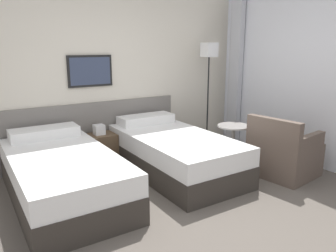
{
  "coord_description": "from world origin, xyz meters",
  "views": [
    {
      "loc": [
        -1.88,
        -2.33,
        1.65
      ],
      "look_at": [
        0.3,
        1.08,
        0.67
      ],
      "focal_mm": 35.0,
      "sensor_mm": 36.0,
      "label": 1
    }
  ],
  "objects_px": {
    "bed_near_door": "(63,175)",
    "side_table": "(233,138)",
    "nightstand": "(100,149)",
    "armchair": "(283,155)",
    "bed_near_window": "(174,152)",
    "floor_lamp": "(209,63)"
  },
  "relations": [
    {
      "from": "floor_lamp",
      "to": "armchair",
      "type": "distance_m",
      "value": 1.92
    },
    {
      "from": "bed_near_window",
      "to": "side_table",
      "type": "bearing_deg",
      "value": -19.14
    },
    {
      "from": "bed_near_window",
      "to": "armchair",
      "type": "bearing_deg",
      "value": -37.49
    },
    {
      "from": "bed_near_door",
      "to": "side_table",
      "type": "height_order",
      "value": "bed_near_door"
    },
    {
      "from": "bed_near_window",
      "to": "armchair",
      "type": "relative_size",
      "value": 2.49
    },
    {
      "from": "bed_near_door",
      "to": "nightstand",
      "type": "xyz_separation_m",
      "value": [
        0.74,
        0.79,
        -0.03
      ]
    },
    {
      "from": "bed_near_door",
      "to": "nightstand",
      "type": "distance_m",
      "value": 1.08
    },
    {
      "from": "bed_near_door",
      "to": "side_table",
      "type": "xyz_separation_m",
      "value": [
        2.28,
        -0.28,
        0.15
      ]
    },
    {
      "from": "bed_near_door",
      "to": "armchair",
      "type": "bearing_deg",
      "value": -18.48
    },
    {
      "from": "bed_near_door",
      "to": "side_table",
      "type": "relative_size",
      "value": 3.4
    },
    {
      "from": "nightstand",
      "to": "floor_lamp",
      "type": "bearing_deg",
      "value": -3.29
    },
    {
      "from": "side_table",
      "to": "nightstand",
      "type": "bearing_deg",
      "value": 145.39
    },
    {
      "from": "nightstand",
      "to": "armchair",
      "type": "bearing_deg",
      "value": -41.49
    },
    {
      "from": "bed_near_door",
      "to": "bed_near_window",
      "type": "height_order",
      "value": "same"
    },
    {
      "from": "nightstand",
      "to": "floor_lamp",
      "type": "height_order",
      "value": "floor_lamp"
    },
    {
      "from": "bed_near_window",
      "to": "bed_near_door",
      "type": "bearing_deg",
      "value": 180.0
    },
    {
      "from": "bed_near_window",
      "to": "nightstand",
      "type": "distance_m",
      "value": 1.08
    },
    {
      "from": "bed_near_window",
      "to": "armchair",
      "type": "distance_m",
      "value": 1.44
    },
    {
      "from": "side_table",
      "to": "armchair",
      "type": "xyz_separation_m",
      "value": [
        0.33,
        -0.59,
        -0.14
      ]
    },
    {
      "from": "nightstand",
      "to": "armchair",
      "type": "distance_m",
      "value": 2.51
    },
    {
      "from": "bed_near_door",
      "to": "armchair",
      "type": "relative_size",
      "value": 2.49
    },
    {
      "from": "bed_near_window",
      "to": "floor_lamp",
      "type": "bearing_deg",
      "value": 31.09
    }
  ]
}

